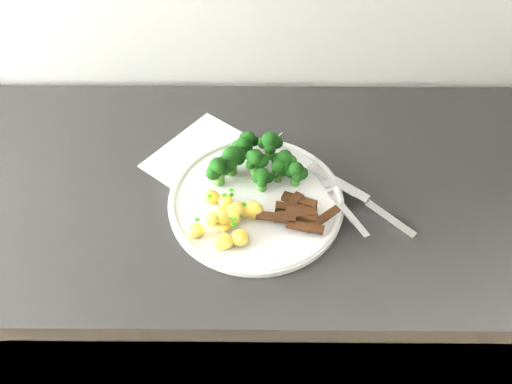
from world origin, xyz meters
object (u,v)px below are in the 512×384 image
at_px(broccoli, 257,159).
at_px(fork, 340,203).
at_px(recipe_paper, 227,170).
at_px(beef_strips, 297,213).
at_px(counter, 218,305).
at_px(plate, 256,200).
at_px(potatoes, 230,219).
at_px(knife, 373,208).

xyz_separation_m(broccoli, fork, (0.14, -0.08, -0.03)).
bearing_deg(recipe_paper, beef_strips, -43.51).
distance_m(counter, recipe_paper, 0.44).
bearing_deg(beef_strips, recipe_paper, 136.49).
distance_m(recipe_paper, plate, 0.10).
relative_size(counter, potatoes, 18.41).
relative_size(broccoli, fork, 1.07).
relative_size(beef_strips, knife, 0.80).
relative_size(fork, knife, 0.94).
bearing_deg(recipe_paper, plate, -55.40).
bearing_deg(plate, recipe_paper, 124.60).
bearing_deg(counter, broccoli, 16.19).
height_order(recipe_paper, broccoli, broccoli).
xyz_separation_m(fork, knife, (0.06, -0.00, -0.01)).
relative_size(beef_strips, fork, 0.85).
bearing_deg(knife, beef_strips, -170.57).
xyz_separation_m(broccoli, knife, (0.20, -0.08, -0.04)).
height_order(plate, potatoes, potatoes).
bearing_deg(broccoli, plate, -90.89).
xyz_separation_m(plate, broccoli, (0.00, 0.06, 0.04)).
distance_m(counter, potatoes, 0.47).
relative_size(potatoes, beef_strips, 0.88).
bearing_deg(potatoes, plate, 52.62).
xyz_separation_m(broccoli, potatoes, (-0.04, -0.12, -0.02)).
bearing_deg(fork, potatoes, -167.29).
relative_size(broccoli, knife, 1.00).
distance_m(beef_strips, fork, 0.08).
bearing_deg(knife, plate, 175.15).
distance_m(recipe_paper, beef_strips, 0.17).
bearing_deg(potatoes, recipe_paper, 94.79).
relative_size(potatoes, fork, 0.75).
bearing_deg(counter, knife, -10.40).
distance_m(plate, knife, 0.20).
bearing_deg(recipe_paper, fork, -24.98).
distance_m(counter, plate, 0.45).
bearing_deg(potatoes, knife, 9.09).
bearing_deg(counter, potatoes, -62.46).
bearing_deg(plate, knife, -4.85).
bearing_deg(beef_strips, counter, 154.83).
bearing_deg(plate, broccoli, 89.11).
bearing_deg(recipe_paper, counter, -131.50).
xyz_separation_m(counter, recipe_paper, (0.04, 0.04, 0.44)).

